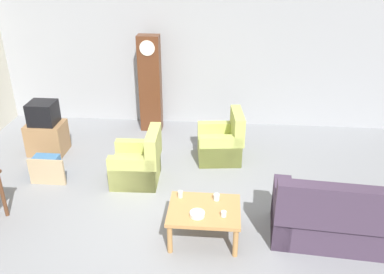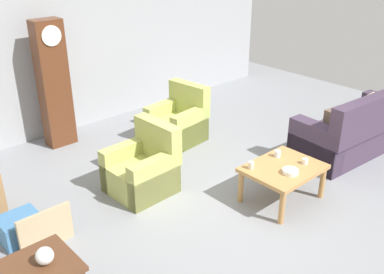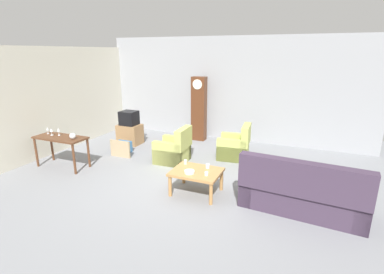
{
  "view_description": "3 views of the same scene",
  "coord_description": "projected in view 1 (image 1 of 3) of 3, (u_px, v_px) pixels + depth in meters",
  "views": [
    {
      "loc": [
        0.62,
        -4.8,
        3.73
      ],
      "look_at": [
        0.14,
        0.79,
        0.97
      ],
      "focal_mm": 38.23,
      "sensor_mm": 36.0,
      "label": 1
    },
    {
      "loc": [
        -3.7,
        -3.17,
        3.15
      ],
      "look_at": [
        -0.42,
        0.45,
        0.87
      ],
      "focal_mm": 41.05,
      "sensor_mm": 36.0,
      "label": 2
    },
    {
      "loc": [
        2.4,
        -5.28,
        2.75
      ],
      "look_at": [
        0.02,
        0.33,
        0.95
      ],
      "focal_mm": 27.17,
      "sensor_mm": 36.0,
      "label": 3
    }
  ],
  "objects": [
    {
      "name": "grandfather_clock",
      "position": [
        150.0,
        84.0,
        8.38
      ],
      "size": [
        0.44,
        0.3,
        2.01
      ],
      "color": "#562D19",
      "rests_on": "ground_plane"
    },
    {
      "name": "framed_picture_leaning",
      "position": [
        47.0,
        172.0,
        6.75
      ],
      "size": [
        0.6,
        0.05,
        0.46
      ],
      "primitive_type": "cube",
      "color": "tan",
      "rests_on": "ground_plane"
    },
    {
      "name": "ground_plane",
      "position": [
        178.0,
        220.0,
        5.99
      ],
      "size": [
        10.4,
        10.4,
        0.0
      ],
      "primitive_type": "plane",
      "color": "gray"
    },
    {
      "name": "armchair_olive_far",
      "position": [
        222.0,
        144.0,
        7.51
      ],
      "size": [
        0.87,
        0.84,
        0.92
      ],
      "color": "#B3BC5D",
      "rests_on": "ground_plane"
    },
    {
      "name": "bowl_white_stacked",
      "position": [
        197.0,
        214.0,
        5.28
      ],
      "size": [
        0.2,
        0.2,
        0.05
      ],
      "primitive_type": "cylinder",
      "color": "white",
      "rests_on": "coffee_table_wood"
    },
    {
      "name": "storage_box_blue",
      "position": [
        45.0,
        166.0,
        7.07
      ],
      "size": [
        0.43,
        0.38,
        0.31
      ],
      "primitive_type": "cube",
      "color": "teal",
      "rests_on": "ground_plane"
    },
    {
      "name": "armchair_olive_near",
      "position": [
        138.0,
        164.0,
        6.82
      ],
      "size": [
        0.82,
        0.79,
        0.92
      ],
      "color": "tan",
      "rests_on": "ground_plane"
    },
    {
      "name": "couch_floral",
      "position": [
        353.0,
        221.0,
        5.4
      ],
      "size": [
        2.16,
        1.04,
        1.04
      ],
      "color": "#423347",
      "rests_on": "ground_plane"
    },
    {
      "name": "cup_white_porcelain",
      "position": [
        224.0,
        214.0,
        5.27
      ],
      "size": [
        0.07,
        0.07,
        0.07
      ],
      "primitive_type": "cylinder",
      "color": "white",
      "rests_on": "coffee_table_wood"
    },
    {
      "name": "tv_crt",
      "position": [
        43.0,
        113.0,
        7.52
      ],
      "size": [
        0.48,
        0.44,
        0.42
      ],
      "primitive_type": "cube",
      "color": "black",
      "rests_on": "tv_stand_cabinet"
    },
    {
      "name": "cup_cream_tall",
      "position": [
        180.0,
        194.0,
        5.65
      ],
      "size": [
        0.07,
        0.07,
        0.09
      ],
      "primitive_type": "cylinder",
      "color": "beige",
      "rests_on": "coffee_table_wood"
    },
    {
      "name": "coffee_table_wood",
      "position": [
        204.0,
        213.0,
        5.46
      ],
      "size": [
        0.96,
        0.76,
        0.48
      ],
      "color": "#B27F47",
      "rests_on": "ground_plane"
    },
    {
      "name": "tv_stand_cabinet",
      "position": [
        47.0,
        138.0,
        7.74
      ],
      "size": [
        0.68,
        0.52,
        0.6
      ],
      "primitive_type": "cube",
      "color": "#997047",
      "rests_on": "ground_plane"
    },
    {
      "name": "garage_door_wall",
      "position": [
        197.0,
        50.0,
        8.5
      ],
      "size": [
        8.4,
        0.16,
        3.2
      ],
      "primitive_type": "cube",
      "color": "#9EA0A5",
      "rests_on": "ground_plane"
    },
    {
      "name": "cup_blue_rimmed",
      "position": [
        217.0,
        197.0,
        5.59
      ],
      "size": [
        0.08,
        0.08,
        0.09
      ],
      "primitive_type": "cylinder",
      "color": "silver",
      "rests_on": "coffee_table_wood"
    }
  ]
}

